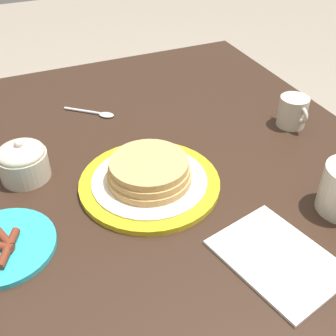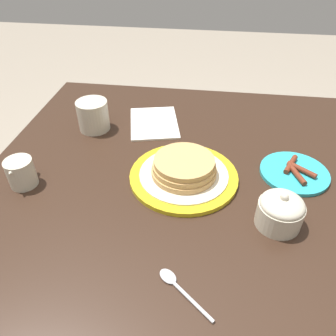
% 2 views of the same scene
% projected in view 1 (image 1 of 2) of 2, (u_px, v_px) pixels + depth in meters
% --- Properties ---
extents(dining_table, '(1.15, 1.05, 0.73)m').
position_uv_depth(dining_table, '(143.00, 212.00, 0.94)').
color(dining_table, '#332116').
rests_on(dining_table, ground_plane).
extents(pancake_plate, '(0.28, 0.28, 0.06)m').
position_uv_depth(pancake_plate, '(151.00, 176.00, 0.82)').
color(pancake_plate, gold).
rests_on(pancake_plate, dining_table).
extents(side_plate_bacon, '(0.18, 0.18, 0.02)m').
position_uv_depth(side_plate_bacon, '(3.00, 246.00, 0.70)').
color(side_plate_bacon, '#2DADBC').
rests_on(side_plate_bacon, dining_table).
extents(creamer_pitcher, '(0.10, 0.07, 0.08)m').
position_uv_depth(creamer_pitcher, '(293.00, 111.00, 0.99)').
color(creamer_pitcher, beige).
rests_on(creamer_pitcher, dining_table).
extents(sugar_bowl, '(0.10, 0.10, 0.09)m').
position_uv_depth(sugar_bowl, '(23.00, 161.00, 0.83)').
color(sugar_bowl, beige).
rests_on(sugar_bowl, dining_table).
extents(napkin, '(0.23, 0.19, 0.01)m').
position_uv_depth(napkin, '(278.00, 258.00, 0.68)').
color(napkin, silver).
rests_on(napkin, dining_table).
extents(spoon, '(0.10, 0.12, 0.01)m').
position_uv_depth(spoon, '(98.00, 113.00, 1.05)').
color(spoon, silver).
rests_on(spoon, dining_table).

